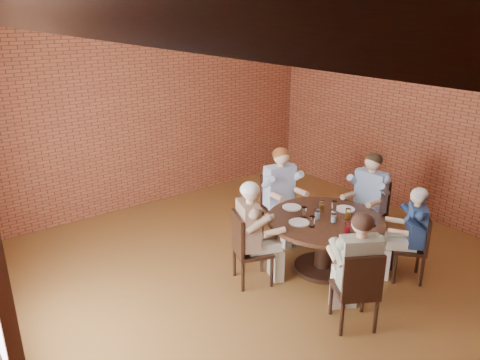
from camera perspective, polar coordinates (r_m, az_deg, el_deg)
floor at (r=6.08m, az=5.49°, el=-12.75°), size 7.00×7.00×0.00m
wall_back at (r=8.17m, az=-11.01°, el=8.59°), size 7.00×0.00×7.00m
wall_right at (r=7.87m, az=23.84°, el=6.80°), size 0.00×7.00×7.00m
ceiling_beam at (r=3.85m, az=-22.30°, el=18.40°), size 0.22×6.90×0.26m
dining_table at (r=6.24m, az=10.26°, el=-6.49°), size 1.50×1.50×0.75m
chair_a at (r=7.13m, az=15.58°, el=-3.49°), size 0.51×0.51×0.97m
diner_a at (r=6.98m, az=15.32°, el=-2.41°), size 0.76×0.65×1.39m
chair_b at (r=7.10m, az=4.61°, el=-2.82°), size 0.53×0.53×0.97m
diner_b at (r=6.96m, az=5.06°, el=-1.76°), size 0.68×0.79×1.40m
chair_c at (r=5.87m, az=0.76°, el=-8.06°), size 0.56×0.56×0.95m
diner_c at (r=5.82m, az=1.60°, el=-6.52°), size 0.81×0.74×1.36m
chair_d at (r=5.23m, az=14.19°, el=-12.61°), size 0.60×0.60×0.95m
diner_d at (r=5.22m, az=14.00°, el=-10.60°), size 0.80×0.84×1.35m
chair_e at (r=6.36m, az=20.59°, el=-7.40°), size 0.54×0.54×0.89m
diner_e at (r=6.29m, az=20.08°, el=-6.26°), size 0.75×0.76×1.25m
plate_a at (r=6.46m, az=12.68°, el=-3.47°), size 0.26×0.26×0.01m
plate_b at (r=6.39m, az=6.32°, el=-3.34°), size 0.26×0.26×0.01m
plate_c at (r=5.96m, az=7.20°, el=-5.15°), size 0.26×0.26×0.01m
plate_d at (r=6.15m, az=14.89°, el=-4.89°), size 0.26×0.26×0.01m
glass_a at (r=6.36m, az=11.40°, el=-3.14°), size 0.07×0.07×0.14m
glass_b at (r=6.34m, az=9.95°, el=-3.12°), size 0.07×0.07×0.14m
glass_c at (r=6.11m, az=7.82°, el=-3.92°), size 0.07×0.07×0.14m
glass_d at (r=6.08m, az=9.42°, el=-4.12°), size 0.07×0.07×0.14m
glass_e at (r=5.86m, az=8.79°, el=-5.04°), size 0.07×0.07×0.14m
glass_f at (r=5.78m, az=12.97°, el=-5.74°), size 0.07×0.07×0.14m
glass_g at (r=6.04m, az=11.36°, el=-4.44°), size 0.07×0.07×0.14m
glass_h at (r=6.16m, az=13.03°, el=-4.03°), size 0.07×0.07×0.14m
smartphone at (r=6.07m, az=15.61°, el=-5.33°), size 0.09×0.14×0.01m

